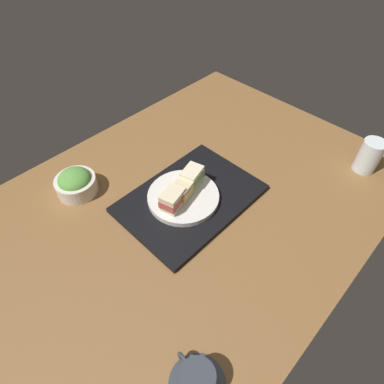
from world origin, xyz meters
The scene contains 9 objects.
ground_plane centered at (0.00, 0.00, -1.50)cm, with size 140.00×100.00×3.00cm, color brown.
serving_tray centered at (-0.77, 0.27, 0.85)cm, with size 42.90×30.25×1.70cm, color black.
sandwich_plate centered at (1.29, -1.01, 2.56)cm, with size 22.33×22.33×1.74cm, color silver.
sandwich_near centered at (-4.06, -2.41, 6.43)cm, with size 8.43×7.03×6.00cm.
sandwich_middle centered at (1.29, -1.01, 5.97)cm, with size 8.65×7.06×5.07cm.
sandwich_far centered at (6.63, 0.39, 6.41)cm, with size 8.59×6.90×5.96cm.
salad_bowl centered at (21.81, -29.08, 3.77)cm, with size 12.99×12.99×8.22cm.
coffee_cup centered at (35.05, 37.03, 3.29)cm, with size 12.26×12.68×7.25cm.
drinking_glass centered at (-53.20, 32.94, 5.86)cm, with size 7.33×7.33×11.71cm, color silver.
Camera 1 is at (47.28, 47.52, 78.01)cm, focal length 30.27 mm.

